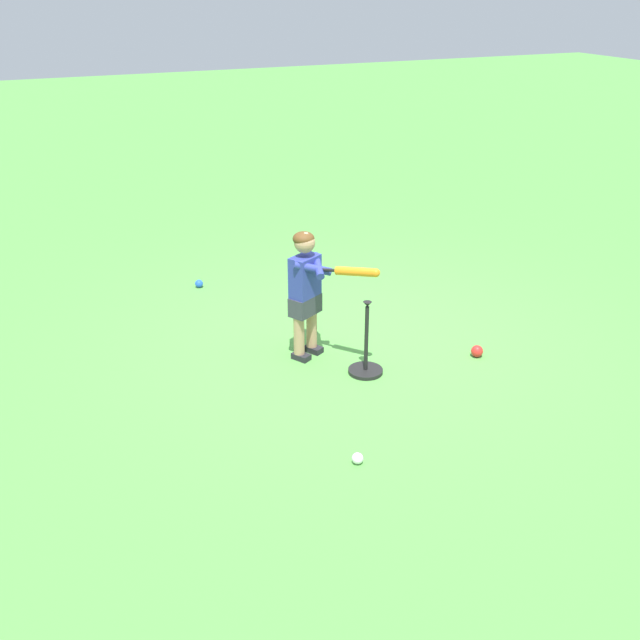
{
  "coord_description": "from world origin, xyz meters",
  "views": [
    {
      "loc": [
        2.71,
        5.29,
        2.92
      ],
      "look_at": [
        0.56,
        0.42,
        0.45
      ],
      "focal_mm": 42.12,
      "sensor_mm": 36.0,
      "label": 1
    }
  ],
  "objects_px": {
    "play_ball_far_left": "(477,351)",
    "batting_tee": "(366,361)",
    "child_batter": "(308,284)",
    "play_ball_by_bucket": "(358,458)",
    "play_ball_far_right": "(199,284)"
  },
  "relations": [
    {
      "from": "child_batter",
      "to": "batting_tee",
      "type": "distance_m",
      "value": 0.77
    },
    {
      "from": "child_batter",
      "to": "batting_tee",
      "type": "bearing_deg",
      "value": 123.88
    },
    {
      "from": "play_ball_far_right",
      "to": "batting_tee",
      "type": "bearing_deg",
      "value": 107.77
    },
    {
      "from": "play_ball_far_right",
      "to": "batting_tee",
      "type": "xyz_separation_m",
      "value": [
        -0.74,
        2.3,
        0.06
      ]
    },
    {
      "from": "child_batter",
      "to": "play_ball_far_left",
      "type": "relative_size",
      "value": 10.65
    },
    {
      "from": "child_batter",
      "to": "play_ball_far_left",
      "type": "distance_m",
      "value": 1.53
    },
    {
      "from": "child_batter",
      "to": "play_ball_far_left",
      "type": "bearing_deg",
      "value": 155.62
    },
    {
      "from": "child_batter",
      "to": "batting_tee",
      "type": "xyz_separation_m",
      "value": [
        -0.3,
        0.45,
        -0.55
      ]
    },
    {
      "from": "play_ball_by_bucket",
      "to": "play_ball_far_left",
      "type": "bearing_deg",
      "value": -149.1
    },
    {
      "from": "play_ball_far_left",
      "to": "batting_tee",
      "type": "bearing_deg",
      "value": -7.49
    },
    {
      "from": "play_ball_far_right",
      "to": "play_ball_far_left",
      "type": "distance_m",
      "value": 2.97
    },
    {
      "from": "child_batter",
      "to": "play_ball_by_bucket",
      "type": "height_order",
      "value": "child_batter"
    },
    {
      "from": "play_ball_far_right",
      "to": "batting_tee",
      "type": "height_order",
      "value": "batting_tee"
    },
    {
      "from": "play_ball_far_right",
      "to": "play_ball_far_left",
      "type": "height_order",
      "value": "play_ball_far_left"
    },
    {
      "from": "play_ball_by_bucket",
      "to": "play_ball_far_right",
      "type": "bearing_deg",
      "value": -87.82
    }
  ]
}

